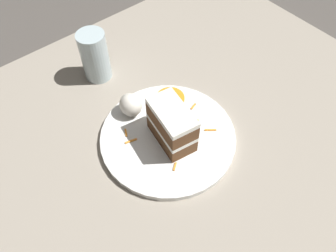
% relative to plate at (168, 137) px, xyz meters
% --- Properties ---
extents(ground_plane, '(6.00, 6.00, 0.00)m').
position_rel_plate_xyz_m(ground_plane, '(-0.03, -0.01, -0.03)').
color(ground_plane, '#4C4742').
rests_on(ground_plane, ground).
extents(dining_table, '(0.99, 1.17, 0.03)m').
position_rel_plate_xyz_m(dining_table, '(-0.03, -0.01, -0.02)').
color(dining_table, gray).
rests_on(dining_table, ground).
extents(plate, '(0.30, 0.30, 0.01)m').
position_rel_plate_xyz_m(plate, '(0.00, 0.00, 0.00)').
color(plate, white).
rests_on(plate, dining_table).
extents(cake_slice, '(0.12, 0.08, 0.10)m').
position_rel_plate_xyz_m(cake_slice, '(-0.01, -0.00, 0.06)').
color(cake_slice, brown).
rests_on(cake_slice, plate).
extents(cream_dollop, '(0.06, 0.05, 0.06)m').
position_rel_plate_xyz_m(cream_dollop, '(0.10, 0.02, 0.03)').
color(cream_dollop, white).
rests_on(cream_dollop, plate).
extents(orange_garnish, '(0.07, 0.07, 0.01)m').
position_rel_plate_xyz_m(orange_garnish, '(0.08, -0.07, 0.01)').
color(orange_garnish, orange).
rests_on(orange_garnish, plate).
extents(carrot_shreds_scatter, '(0.15, 0.20, 0.00)m').
position_rel_plate_xyz_m(carrot_shreds_scatter, '(0.00, -0.02, 0.01)').
color(carrot_shreds_scatter, orange).
rests_on(carrot_shreds_scatter, plate).
extents(drinking_glass, '(0.07, 0.07, 0.13)m').
position_rel_plate_xyz_m(drinking_glass, '(0.27, 0.01, 0.05)').
color(drinking_glass, silver).
rests_on(drinking_glass, dining_table).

